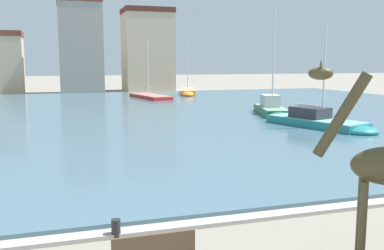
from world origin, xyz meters
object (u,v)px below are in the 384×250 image
(sailboat_green, at_px, (272,110))
(sailboat_red, at_px, (148,97))
(sailboat_orange, at_px, (188,92))
(mooring_bollard, at_px, (116,229))
(sailboat_teal, at_px, (322,123))

(sailboat_green, distance_m, sailboat_red, 21.08)
(sailboat_green, distance_m, sailboat_orange, 24.39)
(sailboat_orange, bearing_deg, mooring_bollard, -109.10)
(sailboat_teal, distance_m, mooring_bollard, 20.58)
(sailboat_green, xyz_separation_m, sailboat_teal, (-0.16, -7.30, -0.10))
(sailboat_teal, bearing_deg, mooring_bollard, -138.34)
(sailboat_green, bearing_deg, sailboat_red, 107.13)
(sailboat_green, height_order, sailboat_orange, sailboat_green)
(mooring_bollard, bearing_deg, sailboat_green, 53.48)
(sailboat_teal, bearing_deg, sailboat_red, 102.42)
(sailboat_teal, relative_size, mooring_bollard, 16.39)
(sailboat_red, relative_size, sailboat_orange, 0.98)
(sailboat_green, relative_size, sailboat_red, 0.96)
(sailboat_red, xyz_separation_m, mooring_bollard, (-9.32, -41.12, -0.09))
(sailboat_red, distance_m, sailboat_orange, 7.67)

